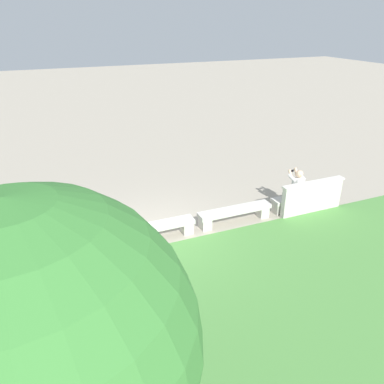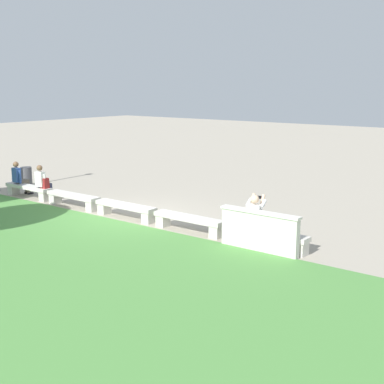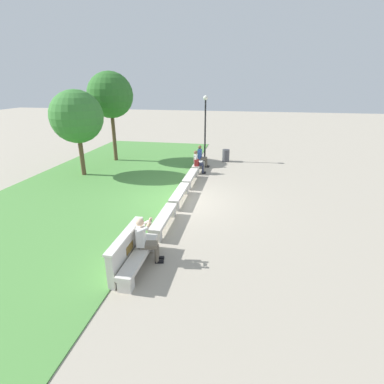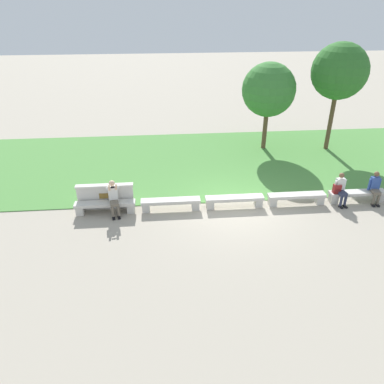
{
  "view_description": "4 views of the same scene",
  "coord_description": "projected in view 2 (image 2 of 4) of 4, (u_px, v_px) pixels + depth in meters",
  "views": [
    {
      "loc": [
        2.37,
        8.35,
        5.45
      ],
      "look_at": [
        -1.38,
        -0.69,
        0.87
      ],
      "focal_mm": 35.0,
      "sensor_mm": 36.0,
      "label": 1
    },
    {
      "loc": [
        -11.31,
        11.15,
        3.98
      ],
      "look_at": [
        -2.06,
        -0.64,
        0.97
      ],
      "focal_mm": 50.0,
      "sensor_mm": 36.0,
      "label": 2
    },
    {
      "loc": [
        -11.43,
        -2.68,
        4.79
      ],
      "look_at": [
        -1.05,
        -0.73,
        0.84
      ],
      "focal_mm": 28.0,
      "sensor_mm": 36.0,
      "label": 3
    },
    {
      "loc": [
        -2.71,
        -12.27,
        7.41
      ],
      "look_at": [
        -1.67,
        -0.39,
        0.95
      ],
      "focal_mm": 35.0,
      "sensor_mm": 36.0,
      "label": 4
    }
  ],
  "objects": [
    {
      "name": "bench_near",
      "position": [
        189.0,
        221.0,
        14.69
      ],
      "size": [
        2.24,
        0.4,
        0.45
      ],
      "color": "beige",
      "rests_on": "ground"
    },
    {
      "name": "backrest_wall_with_plaque",
      "position": [
        259.0,
        231.0,
        12.91
      ],
      "size": [
        2.14,
        0.24,
        1.01
      ],
      "color": "beige",
      "rests_on": "ground"
    },
    {
      "name": "person_distant",
      "position": [
        43.0,
        181.0,
        18.66
      ],
      "size": [
        0.48,
        0.7,
        1.26
      ],
      "color": "black",
      "rests_on": "ground"
    },
    {
      "name": "person_companion",
      "position": [
        19.0,
        177.0,
        19.49
      ],
      "size": [
        0.48,
        0.69,
        1.26
      ],
      "color": "black",
      "rests_on": "ground"
    },
    {
      "name": "trash_bin",
      "position": [
        26.0,
        176.0,
        21.46
      ],
      "size": [
        0.44,
        0.44,
        0.75
      ],
      "primitive_type": "cylinder",
      "color": "#4C4C51",
      "rests_on": "ground"
    },
    {
      "name": "bench_end",
      "position": [
        29.0,
        189.0,
        19.14
      ],
      "size": [
        2.24,
        0.4,
        0.45
      ],
      "color": "beige",
      "rests_on": "ground"
    },
    {
      "name": "person_photographer",
      "position": [
        256.0,
        217.0,
        13.4
      ],
      "size": [
        0.52,
        0.77,
        1.32
      ],
      "color": "black",
      "rests_on": "ground"
    },
    {
      "name": "bench_main",
      "position": [
        266.0,
        236.0,
        13.21
      ],
      "size": [
        2.24,
        0.4,
        0.45
      ],
      "color": "beige",
      "rests_on": "ground"
    },
    {
      "name": "bench_far",
      "position": [
        73.0,
        198.0,
        17.65
      ],
      "size": [
        2.24,
        0.4,
        0.45
      ],
      "color": "beige",
      "rests_on": "ground"
    },
    {
      "name": "ground_plane",
      "position": [
        126.0,
        218.0,
        16.23
      ],
      "size": [
        80.0,
        80.0,
        0.0
      ],
      "primitive_type": "plane",
      "color": "#A89E8C"
    },
    {
      "name": "backpack",
      "position": [
        45.0,
        183.0,
        18.57
      ],
      "size": [
        0.28,
        0.24,
        0.43
      ],
      "color": "maroon",
      "rests_on": "bench_end"
    },
    {
      "name": "bench_mid",
      "position": [
        126.0,
        208.0,
        16.17
      ],
      "size": [
        2.24,
        0.4,
        0.45
      ],
      "color": "beige",
      "rests_on": "ground"
    }
  ]
}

